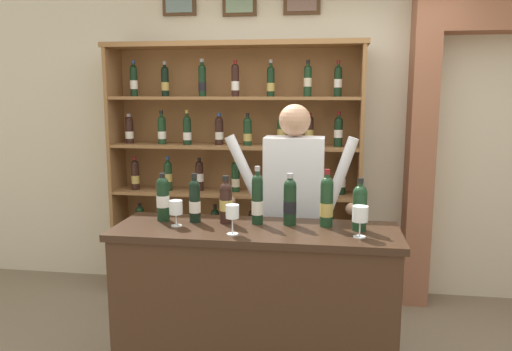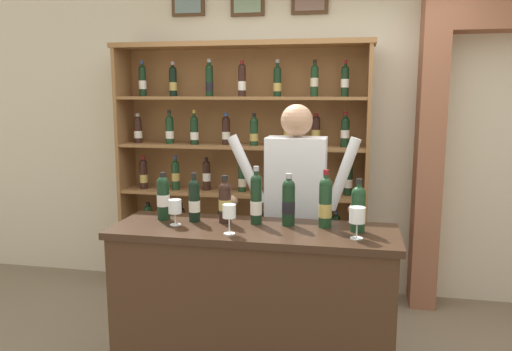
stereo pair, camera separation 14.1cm
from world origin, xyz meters
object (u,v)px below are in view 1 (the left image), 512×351
(tasting_bottle_grappa, at_px, (163,198))
(wine_glass_spare, at_px, (176,209))
(tasting_bottle_riserva, at_px, (257,199))
(tasting_bottle_brunello, at_px, (290,201))
(wine_shelf, at_px, (235,166))
(tasting_bottle_chianti, at_px, (226,201))
(shopkeeper, at_px, (294,202))
(tasting_bottle_vin_santo, at_px, (360,207))
(tasting_bottle_prosecco, at_px, (195,200))
(tasting_bottle_rosso, at_px, (327,201))
(wine_glass_center, at_px, (360,216))
(wine_glass_left, at_px, (232,213))
(tasting_counter, at_px, (255,311))

(tasting_bottle_grappa, relative_size, wine_glass_spare, 1.91)
(tasting_bottle_riserva, xyz_separation_m, wine_glass_spare, (-0.45, -0.12, -0.05))
(tasting_bottle_riserva, relative_size, tasting_bottle_brunello, 1.12)
(wine_shelf, bearing_deg, wine_glass_spare, -92.46)
(wine_glass_spare, bearing_deg, tasting_bottle_chianti, 22.20)
(shopkeeper, distance_m, tasting_bottle_brunello, 0.45)
(tasting_bottle_vin_santo, xyz_separation_m, wine_glass_spare, (-1.03, -0.07, -0.03))
(tasting_bottle_prosecco, relative_size, tasting_bottle_riserva, 0.86)
(tasting_bottle_rosso, xyz_separation_m, wine_glass_center, (0.18, -0.19, -0.03))
(tasting_bottle_riserva, bearing_deg, wine_glass_left, -112.60)
(tasting_bottle_rosso, bearing_deg, tasting_bottle_prosecco, -178.59)
(tasting_bottle_prosecco, distance_m, tasting_bottle_brunello, 0.56)
(wine_glass_spare, bearing_deg, wine_shelf, 87.54)
(shopkeeper, height_order, tasting_bottle_chianti, shopkeeper)
(wine_glass_left, distance_m, wine_glass_spare, 0.37)
(wine_shelf, bearing_deg, tasting_bottle_brunello, -66.14)
(tasting_bottle_riserva, bearing_deg, tasting_counter, -88.37)
(tasting_bottle_prosecco, height_order, tasting_bottle_brunello, tasting_bottle_brunello)
(tasting_bottle_riserva, height_order, wine_glass_spare, tasting_bottle_riserva)
(tasting_bottle_brunello, distance_m, wine_glass_center, 0.44)
(wine_glass_left, bearing_deg, tasting_counter, 54.27)
(tasting_bottle_rosso, distance_m, tasting_bottle_vin_santo, 0.19)
(tasting_counter, relative_size, shopkeeper, 0.96)
(tasting_bottle_riserva, distance_m, tasting_bottle_rosso, 0.40)
(tasting_bottle_riserva, relative_size, tasting_bottle_rosso, 1.03)
(tasting_counter, height_order, tasting_bottle_brunello, tasting_bottle_brunello)
(wine_shelf, height_order, tasting_bottle_brunello, wine_shelf)
(wine_glass_center, bearing_deg, tasting_bottle_vin_santo, 88.09)
(shopkeeper, distance_m, tasting_bottle_prosecco, 0.72)
(tasting_bottle_vin_santo, distance_m, wine_glass_left, 0.71)
(wine_glass_spare, bearing_deg, tasting_bottle_prosecco, 52.33)
(tasting_bottle_rosso, bearing_deg, tasting_bottle_vin_santo, -16.48)
(tasting_bottle_riserva, bearing_deg, tasting_bottle_grappa, -179.19)
(shopkeeper, bearing_deg, tasting_bottle_brunello, -88.52)
(tasting_bottle_vin_santo, bearing_deg, tasting_bottle_prosecco, 177.89)
(wine_shelf, distance_m, tasting_bottle_chianti, 1.35)
(tasting_bottle_riserva, height_order, tasting_bottle_brunello, tasting_bottle_riserva)
(shopkeeper, distance_m, tasting_bottle_vin_santo, 0.64)
(wine_shelf, bearing_deg, tasting_bottle_prosecco, -89.13)
(tasting_bottle_vin_santo, bearing_deg, shopkeeper, 129.29)
(wine_shelf, distance_m, tasting_bottle_rosso, 1.53)
(tasting_counter, height_order, tasting_bottle_rosso, tasting_bottle_rosso)
(tasting_bottle_grappa, distance_m, wine_glass_spare, 0.17)
(tasting_bottle_prosecco, bearing_deg, wine_glass_spare, -127.67)
(tasting_bottle_riserva, bearing_deg, tasting_bottle_brunello, 1.84)
(tasting_bottle_grappa, bearing_deg, tasting_bottle_vin_santo, -2.11)
(tasting_counter, relative_size, tasting_bottle_rosso, 4.89)
(tasting_bottle_grappa, bearing_deg, tasting_counter, -8.88)
(shopkeeper, relative_size, tasting_bottle_prosecco, 5.77)
(tasting_bottle_vin_santo, relative_size, wine_glass_spare, 1.96)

